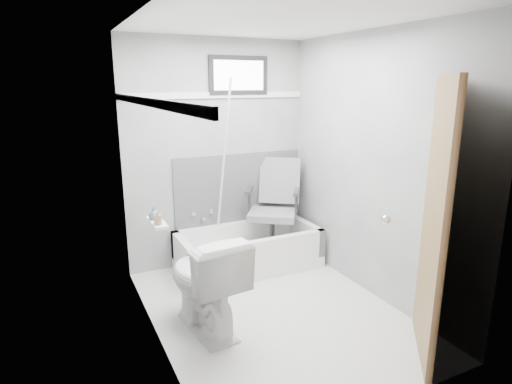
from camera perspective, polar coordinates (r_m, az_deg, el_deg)
floor at (r=3.90m, az=2.34°, el=-15.58°), size 2.60×2.60×0.00m
ceiling at (r=3.41m, az=2.78°, el=22.03°), size 2.60×2.60×0.00m
wall_back at (r=4.62m, az=-5.19°, el=5.03°), size 2.00×0.02×2.40m
wall_front at (r=2.44m, az=17.30°, el=-4.08°), size 2.00×0.02×2.40m
wall_left at (r=3.12m, az=-13.83°, el=0.14°), size 0.02×2.60×2.40m
wall_right at (r=4.02m, az=15.18°, el=3.20°), size 0.02×2.60×2.40m
bathtub at (r=4.63m, az=-0.99°, el=-7.63°), size 1.50×0.70×0.42m
office_chair at (r=4.67m, az=2.22°, el=-2.01°), size 0.82×0.82×1.02m
toilet at (r=3.49m, az=-6.87°, el=-11.81°), size 0.55×0.88×0.82m
door at (r=3.24m, az=29.64°, el=-4.54°), size 0.78×0.78×2.00m
window at (r=4.64m, az=-2.37°, el=15.28°), size 0.66×0.04×0.40m
backerboard at (r=4.79m, az=-2.24°, el=0.51°), size 1.50×0.02×0.78m
trim_back at (r=4.55m, az=-5.31°, el=12.73°), size 2.00×0.02×0.06m
trim_left at (r=3.03m, az=-14.29°, el=11.59°), size 0.02×2.60×0.06m
pole at (r=4.42m, az=-4.46°, el=2.63°), size 0.02×0.53×1.89m
shelf at (r=3.38m, az=-13.03°, el=-3.99°), size 0.10×0.32×0.02m
soap_bottle_a at (r=3.29m, az=-12.95°, el=-3.33°), size 0.07×0.07×0.12m
soap_bottle_b at (r=3.42m, az=-13.48°, el=-2.78°), size 0.11×0.11×0.10m
faucet at (r=4.68m, az=-7.17°, el=-3.10°), size 0.26×0.10×0.16m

